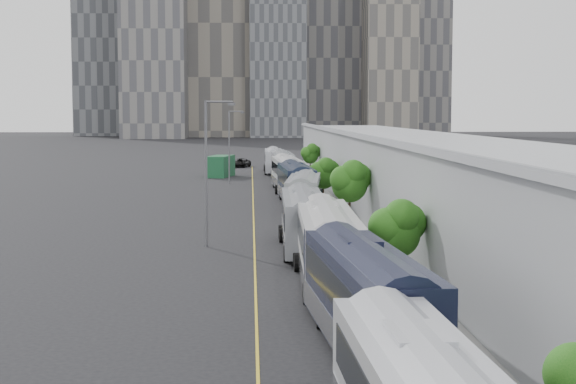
{
  "coord_description": "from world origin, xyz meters",
  "views": [
    {
      "loc": [
        -1.71,
        -10.37,
        8.87
      ],
      "look_at": [
        1.04,
        54.73,
        3.0
      ],
      "focal_mm": 55.0,
      "sensor_mm": 36.0,
      "label": 1
    }
  ],
  "objects": [
    {
      "name": "suv",
      "position": [
        -3.4,
        133.5,
        0.71
      ],
      "size": [
        3.69,
        5.55,
        1.41
      ],
      "primitive_type": "imported",
      "rotation": [
        0.0,
        0.0,
        -0.29
      ],
      "color": "black",
      "rests_on": "ground"
    },
    {
      "name": "tree_3",
      "position": [
        5.46,
        76.45,
        3.07
      ],
      "size": [
        2.67,
        2.67,
        4.42
      ],
      "color": "black",
      "rests_on": "ground"
    },
    {
      "name": "lane_line",
      "position": [
        -1.5,
        55.0,
        0.01
      ],
      "size": [
        0.12,
        160.0,
        0.02
      ],
      "primitive_type": "cube",
      "color": "gold",
      "rests_on": "ground"
    },
    {
      "name": "tree_2",
      "position": [
        5.47,
        53.28,
        4.06
      ],
      "size": [
        2.66,
        2.66,
        5.41
      ],
      "color": "black",
      "rests_on": "ground"
    },
    {
      "name": "bus_7",
      "position": [
        2.48,
        105.18,
        1.62
      ],
      "size": [
        2.92,
        13.15,
        3.84
      ],
      "rotation": [
        0.0,
        0.0,
        0.01
      ],
      "color": "gray",
      "rests_on": "ground"
    },
    {
      "name": "sidewalk",
      "position": [
        9.0,
        55.0,
        0.06
      ],
      "size": [
        10.0,
        170.0,
        0.12
      ],
      "primitive_type": "cube",
      "color": "gray",
      "rests_on": "ground"
    },
    {
      "name": "bus_8",
      "position": [
        1.66,
        119.72,
        1.56
      ],
      "size": [
        2.82,
        12.63,
        3.69
      ],
      "rotation": [
        0.0,
        0.0,
        -0.01
      ],
      "color": "silver",
      "rests_on": "ground"
    },
    {
      "name": "shipping_container",
      "position": [
        -5.94,
        112.09,
        1.46
      ],
      "size": [
        4.0,
        6.73,
        2.92
      ],
      "primitive_type": "cube",
      "rotation": [
        0.0,
        0.0,
        -0.23
      ],
      "color": "#174C2B",
      "rests_on": "ground"
    },
    {
      "name": "skyline",
      "position": [
        -2.9,
        324.16,
        50.85
      ],
      "size": [
        145.0,
        64.0,
        120.0
      ],
      "color": "slate",
      "rests_on": "ground"
    },
    {
      "name": "bus_6",
      "position": [
        2.42,
        90.31,
        1.66
      ],
      "size": [
        3.28,
        13.53,
        3.92
      ],
      "rotation": [
        0.0,
        0.0,
        0.04
      ],
      "color": "silver",
      "rests_on": "ground"
    },
    {
      "name": "bus_5",
      "position": [
        2.71,
        75.78,
        1.66
      ],
      "size": [
        3.24,
        13.55,
        3.93
      ],
      "rotation": [
        0.0,
        0.0,
        0.04
      ],
      "color": "#161E32",
      "rests_on": "ground"
    },
    {
      "name": "tree_1",
      "position": [
        5.43,
        32.55,
        3.28
      ],
      "size": [
        2.49,
        2.49,
        4.54
      ],
      "color": "black",
      "rests_on": "ground"
    },
    {
      "name": "street_lamp_far",
      "position": [
        -4.22,
        99.55,
        5.26
      ],
      "size": [
        2.04,
        0.22,
        9.13
      ],
      "color": "#59595E",
      "rests_on": "ground"
    },
    {
      "name": "bus_3",
      "position": [
        1.68,
        46.11,
        1.61
      ],
      "size": [
        2.93,
        13.11,
        3.82
      ],
      "rotation": [
        0.0,
        0.0,
        -0.02
      ],
      "color": "gray",
      "rests_on": "ground"
    },
    {
      "name": "bus_2",
      "position": [
        2.23,
        34.79,
        1.71
      ],
      "size": [
        3.17,
        13.95,
        4.06
      ],
      "rotation": [
        0.0,
        0.0,
        -0.03
      ],
      "color": "silver",
      "rests_on": "ground"
    },
    {
      "name": "bus_1",
      "position": [
        2.5,
        21.66,
        1.71
      ],
      "size": [
        3.74,
        13.98,
        4.04
      ],
      "rotation": [
        0.0,
        0.0,
        0.07
      ],
      "color": "black",
      "rests_on": "ground"
    },
    {
      "name": "bus_4",
      "position": [
        2.76,
        63.84,
        1.57
      ],
      "size": [
        3.82,
        12.95,
        3.73
      ],
      "rotation": [
        0.0,
        0.0,
        -0.1
      ],
      "color": "#91949A",
      "rests_on": "ground"
    },
    {
      "name": "tree_4",
      "position": [
        5.79,
        100.54,
        3.73
      ],
      "size": [
        2.01,
        2.01,
        4.77
      ],
      "color": "black",
      "rests_on": "ground"
    },
    {
      "name": "street_lamp_near",
      "position": [
        -4.48,
        47.67,
        5.54
      ],
      "size": [
        2.04,
        0.22,
        9.68
      ],
      "color": "#59595E",
      "rests_on": "ground"
    },
    {
      "name": "depot",
      "position": [
        12.99,
        55.0,
        3.51
      ],
      "size": [
        12.45,
        160.4,
        7.2
      ],
      "color": "gray",
      "rests_on": "ground"
    }
  ]
}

